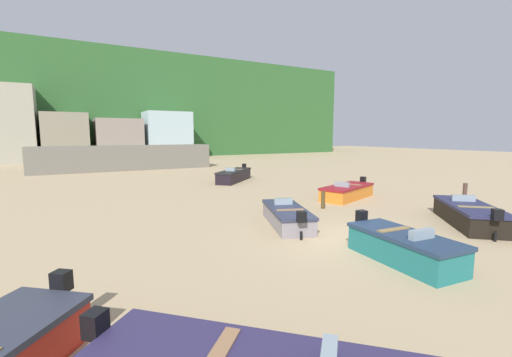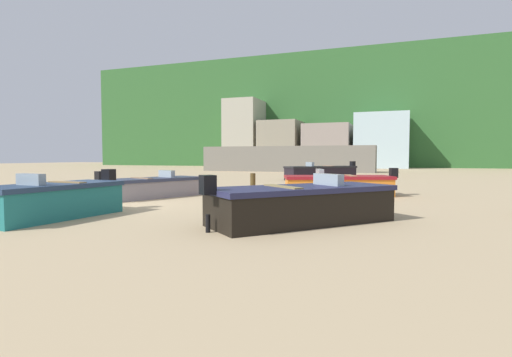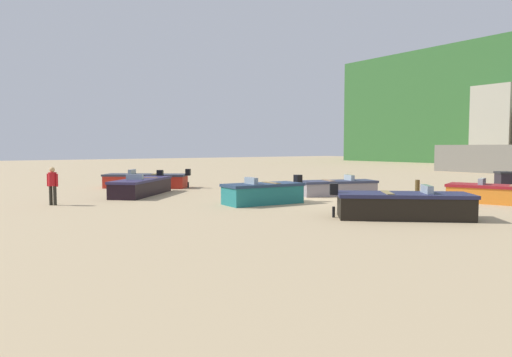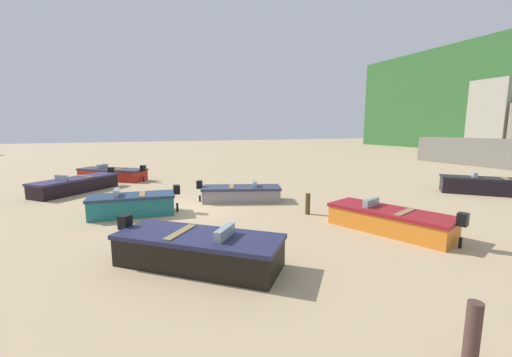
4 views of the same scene
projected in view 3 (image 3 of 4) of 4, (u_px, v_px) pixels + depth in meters
The scene contains 10 objects.
ground_plane at pixel (307, 199), 22.02m from camera, with size 160.00×160.00×0.00m, color tan.
townhouse_far_left at pixel (502, 126), 61.04m from camera, with size 5.16×6.80×10.44m, color #A5A18D.
boat_teal_1 at pixel (263, 193), 20.19m from camera, with size 1.77×3.82×1.21m.
boat_black_2 at pixel (142, 187), 23.90m from camera, with size 4.61×4.59×1.16m.
boat_orange_3 at pixel (500, 194), 20.29m from camera, with size 4.60×2.95×1.12m.
boat_red_4 at pixel (146, 181), 28.23m from camera, with size 4.39×4.82×1.15m.
boat_grey_5 at pixel (337, 188), 23.79m from camera, with size 2.73×4.29×1.08m.
boat_black_6 at pixel (403, 205), 16.03m from camera, with size 4.23×4.48×1.20m.
mooring_post_near_water at pixel (417, 189), 21.98m from camera, with size 0.21×0.21×0.92m, color #4C3A1D.
beach_walker_foreground at pixel (52, 183), 19.64m from camera, with size 0.48×0.48×1.62m.
Camera 3 is at (16.34, -14.79, 2.45)m, focal length 32.59 mm.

